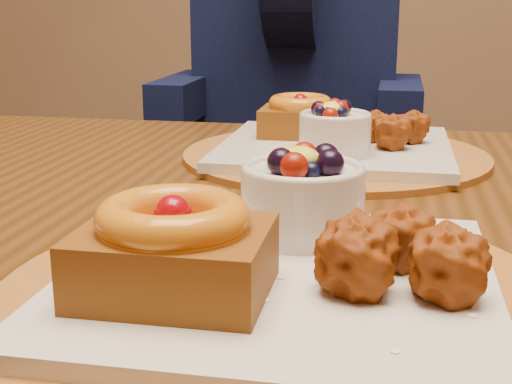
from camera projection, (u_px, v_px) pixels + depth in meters
dining_table at (314, 282)px, 0.71m from camera, size 1.60×0.90×0.76m
place_setting_near at (276, 259)px, 0.48m from camera, size 0.38×0.38×0.09m
place_setting_far at (333, 142)px, 0.88m from camera, size 0.38×0.38×0.08m
chair_far at (288, 189)px, 1.61m from camera, size 0.50×0.50×0.96m
diner at (299, 32)px, 1.48m from camera, size 0.50×0.49×0.83m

